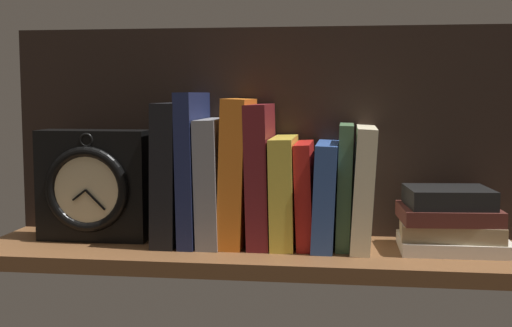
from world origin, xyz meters
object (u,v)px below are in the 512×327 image
object	(u,v)px
book_black_skeptic	(174,172)
framed_clock	(93,186)
book_blue_modern	(325,194)
book_stack_side	(450,221)
book_cream_twain	(363,187)
book_maroon_dawkins	(261,174)
book_yellow_seinlanguage	(285,191)
book_red_requiem	(305,194)
book_green_romantic	(345,185)
book_navy_bierce	(194,168)
book_gray_chess	(214,181)
book_orange_pandolfini	(237,171)

from	to	relation	value
book_black_skeptic	framed_clock	world-z (taller)	book_black_skeptic
book_blue_modern	framed_clock	xyz separation A→B (cm)	(-40.21, -1.34, 0.90)
framed_clock	book_stack_side	size ratio (longest dim) A/B	1.08
book_cream_twain	book_blue_modern	bearing A→B (deg)	180.00
book_black_skeptic	book_maroon_dawkins	world-z (taller)	book_black_skeptic
book_yellow_seinlanguage	book_cream_twain	distance (cm)	13.13
book_maroon_dawkins	book_red_requiem	world-z (taller)	book_maroon_dawkins
book_yellow_seinlanguage	book_stack_side	distance (cm)	27.56
book_black_skeptic	book_red_requiem	xyz separation A→B (cm)	(22.78, 0.00, -3.29)
book_black_skeptic	book_red_requiem	distance (cm)	23.02
book_yellow_seinlanguage	book_red_requiem	distance (cm)	3.56
book_blue_modern	book_green_romantic	world-z (taller)	book_green_romantic
book_navy_bierce	book_red_requiem	world-z (taller)	book_navy_bierce
book_yellow_seinlanguage	framed_clock	xyz separation A→B (cm)	(-33.31, -1.34, 0.45)
book_black_skeptic	framed_clock	xyz separation A→B (cm)	(-14.06, -1.34, -2.40)
book_navy_bierce	book_blue_modern	xyz separation A→B (cm)	(22.56, 0.00, -4.18)
book_gray_chess	book_orange_pandolfini	bearing A→B (deg)	0.00
framed_clock	book_stack_side	xyz separation A→B (cm)	(60.51, 0.22, -4.72)
book_black_skeptic	framed_clock	distance (cm)	14.32
book_cream_twain	book_stack_side	xyz separation A→B (cm)	(14.10, -1.12, -5.18)
book_blue_modern	book_navy_bierce	bearing A→B (deg)	180.00
book_maroon_dawkins	book_cream_twain	size ratio (longest dim) A/B	1.18
book_navy_bierce	book_orange_pandolfini	bearing A→B (deg)	0.00
book_gray_chess	book_green_romantic	distance (cm)	22.27
book_gray_chess	book_blue_modern	distance (cm)	19.19
book_green_romantic	framed_clock	world-z (taller)	book_green_romantic
book_orange_pandolfini	book_blue_modern	distance (cm)	15.43
book_gray_chess	framed_clock	world-z (taller)	book_gray_chess
book_gray_chess	book_orange_pandolfini	distance (cm)	4.43
book_red_requiem	book_cream_twain	distance (cm)	9.66
book_navy_bierce	book_gray_chess	world-z (taller)	book_navy_bierce
book_maroon_dawkins	book_green_romantic	distance (cm)	14.19
book_maroon_dawkins	book_stack_side	xyz separation A→B (cm)	(31.21, -1.12, -7.02)
book_black_skeptic	book_green_romantic	bearing A→B (deg)	0.00
book_navy_bierce	book_gray_chess	bearing A→B (deg)	0.00
book_maroon_dawkins	book_stack_side	distance (cm)	32.01
book_black_skeptic	book_navy_bierce	bearing A→B (deg)	0.00
book_orange_pandolfini	book_navy_bierce	bearing A→B (deg)	180.00
book_black_skeptic	book_navy_bierce	world-z (taller)	book_navy_bierce
book_maroon_dawkins	book_green_romantic	world-z (taller)	book_maroon_dawkins
book_gray_chess	book_black_skeptic	bearing A→B (deg)	180.00
book_orange_pandolfini	book_red_requiem	distance (cm)	12.18
book_navy_bierce	framed_clock	distance (cm)	18.01
book_green_romantic	book_navy_bierce	bearing A→B (deg)	180.00
book_cream_twain	framed_clock	xyz separation A→B (cm)	(-46.40, -1.34, -0.46)
book_orange_pandolfini	book_yellow_seinlanguage	bearing A→B (deg)	0.00
book_green_romantic	book_cream_twain	xyz separation A→B (cm)	(3.01, 0.00, -0.21)
book_yellow_seinlanguage	book_green_romantic	size ratio (longest dim) A/B	0.89
book_navy_bierce	book_cream_twain	bearing A→B (deg)	0.00
book_gray_chess	book_maroon_dawkins	size ratio (longest dim) A/B	0.90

